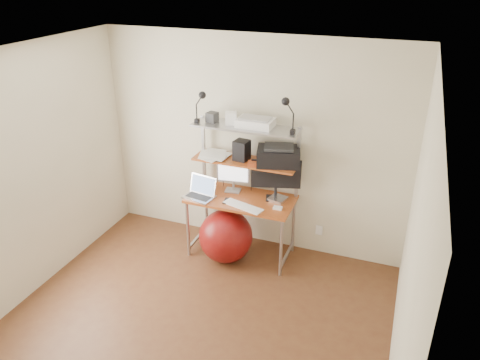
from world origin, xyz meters
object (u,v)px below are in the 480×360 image
object	(u,v)px
monitor_black	(276,176)
printer	(279,156)
monitor_silver	(233,173)
laptop	(201,192)
exercise_ball	(226,236)

from	to	relation	value
monitor_black	printer	world-z (taller)	printer
monitor_silver	monitor_black	distance (m)	0.52
monitor_silver	laptop	bearing A→B (deg)	-146.07
laptop	monitor_silver	bearing A→B (deg)	53.00
monitor_black	exercise_ball	world-z (taller)	monitor_black
laptop	printer	world-z (taller)	printer
monitor_silver	laptop	size ratio (longest dim) A/B	1.12
laptop	exercise_ball	distance (m)	0.58
monitor_black	printer	xyz separation A→B (m)	(0.01, 0.02, 0.24)
monitor_black	monitor_silver	bearing A→B (deg)	162.26
monitor_silver	exercise_ball	size ratio (longest dim) A/B	0.69
monitor_silver	monitor_black	bearing A→B (deg)	-10.57
monitor_black	printer	size ratio (longest dim) A/B	1.04
printer	exercise_ball	size ratio (longest dim) A/B	0.85
monitor_black	laptop	size ratio (longest dim) A/B	1.44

